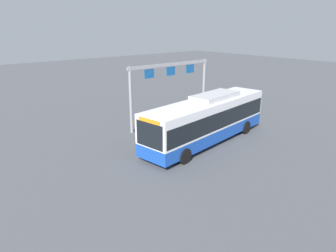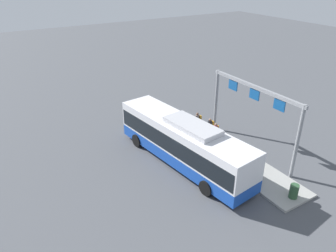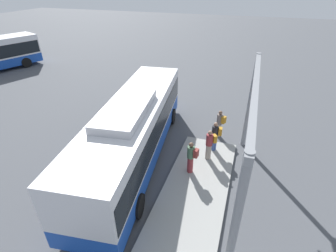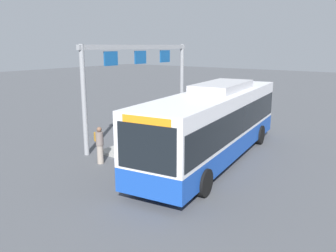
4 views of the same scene
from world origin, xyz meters
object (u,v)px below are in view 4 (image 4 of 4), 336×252
at_px(bus_main, 215,121).
at_px(trash_bin, 218,115).
at_px(person_boarding, 100,144).
at_px(person_waiting_near, 126,133).
at_px(person_waiting_far, 166,127).
at_px(person_waiting_mid, 140,130).

bearing_deg(bus_main, trash_bin, -160.35).
distance_m(bus_main, person_boarding, 5.25).
relative_size(person_waiting_near, person_waiting_far, 1.00).
relative_size(bus_main, person_waiting_mid, 7.07).
relative_size(bus_main, person_waiting_near, 7.07).
height_order(person_boarding, trash_bin, person_boarding).
height_order(person_boarding, person_waiting_far, person_waiting_far).
xyz_separation_m(person_waiting_near, trash_bin, (-8.58, 0.34, -0.44)).
distance_m(person_waiting_near, person_waiting_far, 2.32).
bearing_deg(person_waiting_mid, person_boarding, -126.54).
bearing_deg(trash_bin, person_waiting_near, -2.24).
height_order(bus_main, person_waiting_far, bus_main).
bearing_deg(person_waiting_mid, bus_main, -18.95).
relative_size(person_waiting_far, trash_bin, 1.86).
xyz_separation_m(bus_main, person_boarding, (3.51, -3.80, -0.92)).
bearing_deg(person_waiting_mid, person_waiting_near, -132.35).
relative_size(person_boarding, person_waiting_far, 1.00).
distance_m(bus_main, person_waiting_far, 3.15).
height_order(bus_main, person_waiting_near, bus_main).
bearing_deg(person_waiting_far, person_boarding, -90.37).
xyz_separation_m(person_boarding, person_waiting_near, (-1.69, 0.00, 0.16)).
relative_size(person_waiting_mid, trash_bin, 1.86).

